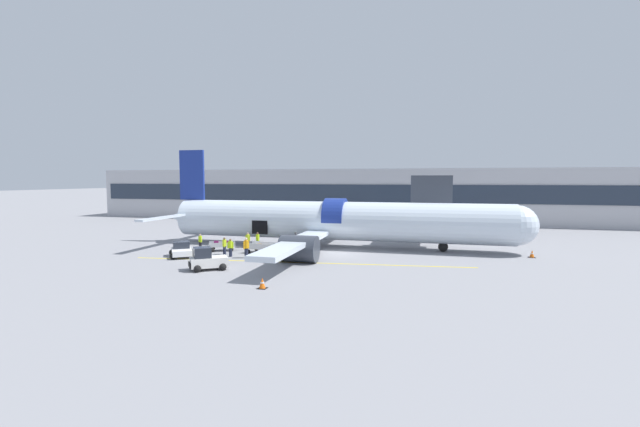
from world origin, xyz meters
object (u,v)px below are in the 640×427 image
baggage_tug_mid (182,250)px  ground_crew_loader_b (258,240)px  ground_crew_driver (246,247)px  ground_crew_helper (230,247)px  ground_crew_marshal (248,240)px  baggage_cart_loading (223,246)px  ground_crew_supervisor (224,246)px  baggage_tug_lead (207,260)px  baggage_cart_queued (264,248)px  ground_crew_loader_a (200,241)px  airplane (331,221)px

baggage_tug_mid → ground_crew_loader_b: (4.81, 6.19, 0.26)m
baggage_tug_mid → ground_crew_driver: 6.07m
ground_crew_helper → ground_crew_marshal: 5.21m
baggage_cart_loading → ground_crew_supervisor: size_ratio=2.08×
ground_crew_loader_b → ground_crew_supervisor: (-1.49, -4.30, 0.00)m
baggage_tug_lead → baggage_cart_loading: 8.91m
baggage_tug_mid → ground_crew_marshal: 7.29m
baggage_cart_queued → ground_crew_loader_b: bearing=123.1°
baggage_cart_queued → ground_crew_supervisor: bearing=-154.4°
baggage_cart_loading → ground_crew_marshal: bearing=58.0°
ground_crew_loader_a → airplane: bearing=20.9°
ground_crew_loader_b → ground_crew_helper: ground_crew_helper is taller
airplane → ground_crew_supervisor: 11.22m
ground_crew_marshal → baggage_tug_mid: bearing=-120.3°
ground_crew_helper → ground_crew_supervisor: bearing=142.3°
baggage_tug_mid → baggage_cart_queued: 7.44m
baggage_tug_mid → ground_crew_loader_a: (-0.53, 4.14, 0.21)m
ground_crew_loader_a → ground_crew_loader_b: ground_crew_loader_b is taller
ground_crew_driver → airplane: bearing=53.7°
airplane → ground_crew_loader_b: airplane is taller
ground_crew_supervisor → ground_crew_marshal: ground_crew_supervisor is taller
ground_crew_loader_a → baggage_cart_loading: bearing=-6.2°
baggage_cart_queued → ground_crew_driver: 2.71m
ground_crew_loader_a → ground_crew_marshal: (4.21, 2.15, 0.01)m
ground_crew_loader_b → ground_crew_marshal: size_ratio=1.04×
baggage_cart_loading → ground_crew_loader_a: (-2.68, 0.29, 0.35)m
ground_crew_supervisor → baggage_cart_queued: bearing=25.6°
baggage_cart_loading → airplane: bearing=27.3°
baggage_tug_mid → ground_crew_helper: (4.33, 1.11, 0.27)m
ground_crew_driver → ground_crew_helper: 1.70m
ground_crew_loader_a → baggage_tug_mid: bearing=-82.7°
ground_crew_loader_b → ground_crew_driver: ground_crew_driver is taller
ground_crew_helper → ground_crew_loader_b: bearing=84.6°
baggage_cart_loading → ground_crew_loader_a: size_ratio=2.20×
baggage_tug_lead → ground_crew_loader_b: size_ratio=1.95×
baggage_cart_queued → baggage_cart_loading: bearing=175.0°
baggage_cart_loading → ground_crew_driver: bearing=-37.9°
baggage_cart_queued → ground_crew_supervisor: (-3.27, -1.57, 0.37)m
airplane → baggage_tug_mid: bearing=-143.3°
ground_crew_helper → baggage_tug_mid: bearing=-165.6°
ground_crew_loader_b → ground_crew_supervisor: size_ratio=1.00×
ground_crew_driver → ground_crew_marshal: bearing=113.1°
baggage_tug_lead → ground_crew_marshal: size_ratio=2.03×
ground_crew_loader_a → ground_crew_driver: bearing=-26.7°
ground_crew_supervisor → baggage_tug_lead: bearing=-73.8°
baggage_tug_mid → ground_crew_loader_b: size_ratio=2.17×
baggage_cart_loading → ground_crew_loader_b: ground_crew_loader_b is taller
airplane → baggage_cart_queued: (-5.31, -5.42, -2.19)m
baggage_cart_queued → ground_crew_loader_a: size_ratio=2.81×
baggage_cart_loading → ground_crew_loader_b: bearing=41.4°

